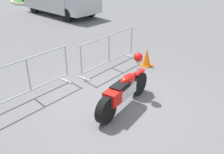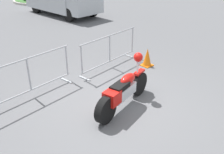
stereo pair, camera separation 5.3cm
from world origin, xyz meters
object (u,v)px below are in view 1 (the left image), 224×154
object	(u,v)px
crowd_barrier_far	(109,51)
traffic_cone	(147,57)
crowd_barrier_near	(29,78)
motorcycle	(124,90)

from	to	relation	value
crowd_barrier_far	traffic_cone	size ratio (longest dim) A/B	4.27
crowd_barrier_near	motorcycle	bearing A→B (deg)	-54.84
crowd_barrier_far	traffic_cone	xyz separation A→B (m)	(0.95, -0.77, -0.27)
motorcycle	crowd_barrier_far	xyz separation A→B (m)	(1.37, 1.95, 0.11)
crowd_barrier_near	traffic_cone	size ratio (longest dim) A/B	4.27
crowd_barrier_near	crowd_barrier_far	xyz separation A→B (m)	(2.74, 0.00, 0.00)
crowd_barrier_far	motorcycle	bearing A→B (deg)	-125.17
motorcycle	traffic_cone	xyz separation A→B (m)	(2.33, 1.18, -0.16)
traffic_cone	crowd_barrier_far	bearing A→B (deg)	141.17
crowd_barrier_near	traffic_cone	xyz separation A→B (m)	(3.70, -0.77, -0.27)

